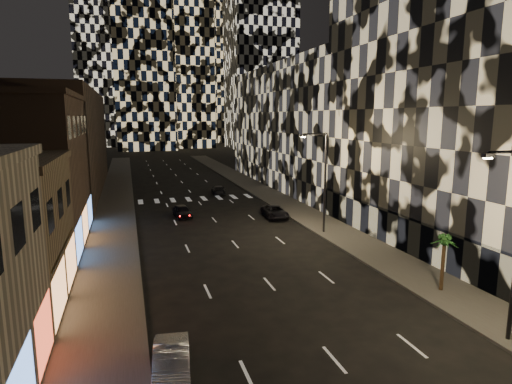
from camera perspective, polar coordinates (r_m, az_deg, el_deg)
sidewalk_left at (r=55.54m, az=-18.24°, el=-1.36°), size 4.00×120.00×0.15m
sidewalk_right at (r=58.45m, az=1.74°, el=-0.30°), size 4.00×120.00×0.15m
curb_left at (r=55.52m, az=-16.07°, el=-1.25°), size 0.20×120.00×0.15m
curb_right at (r=57.83m, az=-0.24°, el=-0.41°), size 0.20×120.00×0.15m
retail_brown at (r=39.27m, az=-29.49°, el=2.07°), size 10.00×15.00×12.00m
retail_filler_left at (r=65.20m, az=-24.57°, el=6.00°), size 10.00×40.00×14.00m
midrise_right at (r=40.52m, az=27.91°, el=9.51°), size 16.00×25.00×22.00m
midrise_base at (r=36.71m, az=18.05°, el=-4.75°), size 0.60×25.00×3.00m
midrise_filler_right at (r=67.73m, az=8.01°, el=8.62°), size 16.00×40.00×18.00m
streetlight_far at (r=38.67m, az=8.89°, el=2.18°), size 2.55×0.25×9.00m
car_silver_parked at (r=18.93m, az=-11.19°, el=-21.61°), size 1.87×4.28×1.37m
car_dark_midlane at (r=46.06m, az=-9.80°, el=-2.54°), size 1.96×3.97×1.30m
car_dark_oncoming at (r=59.05m, az=-5.02°, el=0.28°), size 2.10×4.24×1.19m
car_dark_rightlane at (r=45.14m, az=2.54°, el=-2.67°), size 2.35×4.70×1.28m
palm_tree at (r=28.12m, az=23.82°, el=-6.41°), size 1.77×1.75×3.47m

